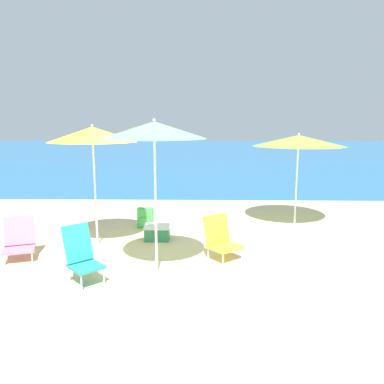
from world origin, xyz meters
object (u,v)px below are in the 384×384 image
(beach_chair_pink, at_px, (19,239))
(beach_umbrella_yellow, at_px, (92,135))
(beach_chair_teal, at_px, (82,254))
(beach_umbrella_green, at_px, (154,130))
(beach_chair_yellow, at_px, (221,238))
(cooler_box, at_px, (157,232))
(backpack_green, at_px, (145,218))
(beach_umbrella_lime, at_px, (299,141))

(beach_chair_pink, bearing_deg, beach_umbrella_yellow, 15.41)
(beach_chair_teal, bearing_deg, beach_umbrella_green, -26.61)
(beach_umbrella_yellow, distance_m, beach_chair_yellow, 2.94)
(beach_chair_yellow, height_order, cooler_box, beach_chair_yellow)
(beach_chair_yellow, xyz_separation_m, backpack_green, (-1.56, 1.87, -0.14))
(beach_umbrella_lime, distance_m, cooler_box, 3.68)
(beach_umbrella_green, bearing_deg, beach_chair_yellow, 34.21)
(beach_umbrella_green, height_order, beach_chair_teal, beach_umbrella_green)
(backpack_green, distance_m, cooler_box, 0.99)
(beach_chair_pink, relative_size, cooler_box, 1.44)
(beach_umbrella_yellow, height_order, beach_chair_pink, beach_umbrella_yellow)
(beach_umbrella_green, bearing_deg, beach_chair_pink, 166.37)
(backpack_green, relative_size, cooler_box, 0.88)
(beach_chair_yellow, xyz_separation_m, beach_chair_pink, (-3.40, -0.11, -0.02))
(beach_umbrella_yellow, bearing_deg, backpack_green, 58.19)
(beach_umbrella_green, bearing_deg, beach_umbrella_yellow, 133.40)
(beach_umbrella_yellow, distance_m, beach_umbrella_lime, 4.38)
(beach_umbrella_green, relative_size, beach_chair_yellow, 3.20)
(beach_umbrella_lime, distance_m, beach_chair_pink, 5.91)
(beach_chair_yellow, height_order, beach_chair_pink, beach_chair_yellow)
(beach_chair_pink, distance_m, cooler_box, 2.46)
(beach_umbrella_green, xyz_separation_m, beach_chair_pink, (-2.39, 0.58, -1.83))
(beach_umbrella_lime, height_order, cooler_box, beach_umbrella_lime)
(beach_umbrella_green, bearing_deg, beach_umbrella_lime, 45.93)
(beach_chair_yellow, bearing_deg, beach_chair_teal, 167.45)
(beach_chair_teal, bearing_deg, beach_umbrella_yellow, 55.22)
(beach_umbrella_yellow, bearing_deg, beach_umbrella_green, -46.60)
(beach_chair_yellow, bearing_deg, cooler_box, 102.84)
(backpack_green, bearing_deg, beach_umbrella_lime, 5.83)
(beach_umbrella_yellow, bearing_deg, cooler_box, 14.19)
(beach_umbrella_lime, bearing_deg, beach_chair_pink, -155.94)
(beach_chair_yellow, distance_m, backpack_green, 2.44)
(beach_chair_yellow, distance_m, beach_chair_pink, 3.41)
(backpack_green, bearing_deg, beach_chair_yellow, -50.29)
(beach_umbrella_yellow, distance_m, beach_chair_teal, 2.37)
(beach_umbrella_lime, relative_size, beach_chair_pink, 2.93)
(beach_umbrella_lime, distance_m, beach_chair_yellow, 3.24)
(beach_chair_pink, xyz_separation_m, cooler_box, (2.21, 1.06, -0.17))
(beach_umbrella_lime, xyz_separation_m, backpack_green, (-3.36, -0.34, -1.67))
(backpack_green, height_order, cooler_box, backpack_green)
(backpack_green, xyz_separation_m, cooler_box, (0.37, -0.92, -0.06))
(beach_chair_teal, distance_m, backpack_green, 2.92)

